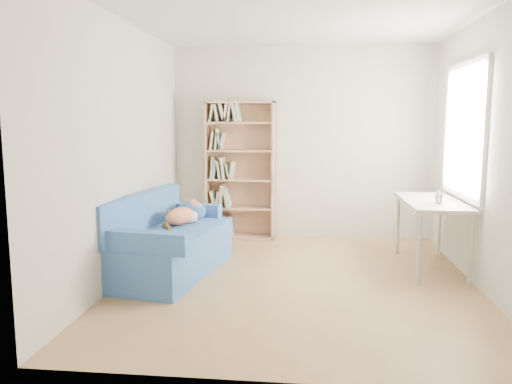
# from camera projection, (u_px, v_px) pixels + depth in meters

# --- Properties ---
(ground) EXTENTS (4.00, 4.00, 0.00)m
(ground) POSITION_uv_depth(u_px,v_px,m) (296.00, 281.00, 5.02)
(ground) COLOR olive
(ground) RESTS_ON ground
(room_shell) EXTENTS (3.54, 4.04, 2.62)m
(room_shell) POSITION_uv_depth(u_px,v_px,m) (308.00, 117.00, 4.82)
(room_shell) COLOR silver
(room_shell) RESTS_ON ground
(sofa) EXTENTS (1.07, 1.83, 0.84)m
(sofa) POSITION_uv_depth(u_px,v_px,m) (168.00, 242.00, 5.29)
(sofa) COLOR #274E8D
(sofa) RESTS_ON ground
(bookshelf) EXTENTS (0.93, 0.29, 1.87)m
(bookshelf) POSITION_uv_depth(u_px,v_px,m) (240.00, 176.00, 6.80)
(bookshelf) COLOR tan
(bookshelf) RESTS_ON ground
(desk) EXTENTS (0.59, 1.29, 0.75)m
(desk) POSITION_uv_depth(u_px,v_px,m) (432.00, 207.00, 5.38)
(desk) COLOR silver
(desk) RESTS_ON ground
(pen_cup) EXTENTS (0.08, 0.08, 0.15)m
(pen_cup) POSITION_uv_depth(u_px,v_px,m) (439.00, 199.00, 5.12)
(pen_cup) COLOR white
(pen_cup) RESTS_ON desk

